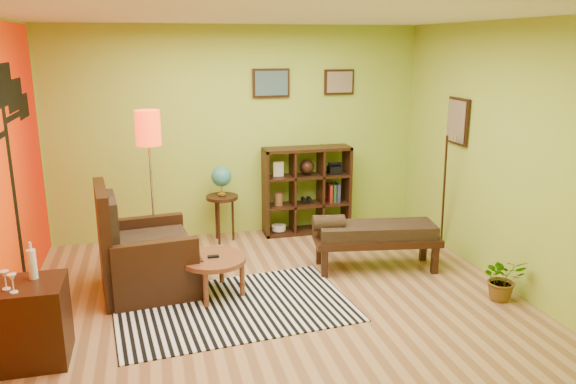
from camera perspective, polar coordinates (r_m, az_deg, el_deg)
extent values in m
plane|color=#AF7F51|center=(5.87, -1.26, -10.95)|extent=(5.00, 5.00, 0.00)
cube|color=#9BBE3A|center=(7.59, -5.08, 6.02)|extent=(5.00, 0.04, 2.80)
cube|color=#9BBE3A|center=(3.34, 7.19, -5.50)|extent=(5.00, 0.04, 2.80)
cube|color=#9BBE3A|center=(6.43, 21.01, 3.49)|extent=(0.04, 4.50, 2.80)
cube|color=white|center=(5.30, -1.43, 17.49)|extent=(5.00, 4.50, 0.04)
cube|color=black|center=(6.05, -25.94, -1.09)|extent=(0.01, 0.14, 2.10)
cube|color=black|center=(5.92, -27.08, 9.62)|extent=(0.01, 0.85, 0.40)
cube|color=black|center=(6.42, -25.99, 8.85)|extent=(0.01, 0.70, 0.32)
cube|color=black|center=(6.77, -25.26, 7.89)|extent=(0.01, 0.50, 0.26)
cube|color=black|center=(7.57, -1.73, 11.00)|extent=(0.50, 0.03, 0.38)
cube|color=#47696A|center=(7.55, -1.69, 10.99)|extent=(0.44, 0.01, 0.32)
cube|color=black|center=(7.83, 5.21, 11.07)|extent=(0.42, 0.03, 0.34)
cube|color=gray|center=(7.80, 5.27, 11.06)|extent=(0.36, 0.01, 0.28)
cube|color=black|center=(7.12, 16.90, 6.90)|extent=(0.03, 0.44, 0.56)
cube|color=gray|center=(7.11, 16.72, 6.90)|extent=(0.01, 0.38, 0.50)
cylinder|color=black|center=(7.22, 15.56, 0.05)|extent=(0.23, 0.34, 1.46)
cone|color=silver|center=(6.95, 16.59, 5.65)|extent=(0.08, 0.09, 0.16)
cube|color=white|center=(5.75, -5.53, -11.56)|extent=(2.44, 1.67, 0.01)
cylinder|color=brown|center=(5.90, -7.59, -6.82)|extent=(0.68, 0.68, 0.05)
cylinder|color=brown|center=(6.24, -6.78, -7.60)|extent=(0.05, 0.05, 0.37)
cylinder|color=brown|center=(6.06, -10.28, -8.45)|extent=(0.05, 0.05, 0.37)
cylinder|color=brown|center=(5.91, -4.68, -8.89)|extent=(0.05, 0.05, 0.37)
cylinder|color=brown|center=(5.71, -8.33, -9.85)|extent=(0.05, 0.05, 0.37)
cube|color=black|center=(5.89, -7.60, -6.51)|extent=(0.12, 0.05, 0.02)
cube|color=black|center=(6.21, -13.69, -7.75)|extent=(1.04, 1.02, 0.43)
cube|color=black|center=(6.05, -18.12, -4.90)|extent=(0.21, 0.92, 1.17)
cube|color=black|center=(5.76, -13.19, -8.16)|extent=(0.86, 0.21, 0.68)
cube|color=black|center=(6.57, -14.26, -5.32)|extent=(0.86, 0.21, 0.68)
cube|color=#E0A967|center=(6.11, -13.55, -5.22)|extent=(0.83, 0.81, 0.15)
cube|color=#E0A967|center=(5.99, -17.47, -2.90)|extent=(0.18, 0.69, 0.53)
cube|color=black|center=(5.17, -24.73, -11.96)|extent=(0.58, 0.53, 0.69)
cylinder|color=white|center=(5.07, -24.54, -6.69)|extent=(0.07, 0.07, 0.25)
cylinder|color=white|center=(5.01, -24.73, -5.04)|extent=(0.02, 0.02, 0.07)
cylinder|color=white|center=(4.98, -26.69, -8.79)|extent=(0.06, 0.06, 0.01)
cylinder|color=white|center=(4.96, -26.76, -8.26)|extent=(0.01, 0.01, 0.09)
cone|color=white|center=(4.94, -26.85, -7.51)|extent=(0.07, 0.07, 0.06)
cylinder|color=white|center=(4.89, -26.08, -9.13)|extent=(0.06, 0.06, 0.01)
cylinder|color=white|center=(4.88, -26.15, -8.59)|extent=(0.01, 0.01, 0.09)
cone|color=white|center=(4.85, -26.24, -7.83)|extent=(0.07, 0.07, 0.06)
cylinder|color=silver|center=(6.68, -13.15, -7.91)|extent=(0.28, 0.28, 0.03)
cylinder|color=silver|center=(6.41, -13.60, -0.87)|extent=(0.03, 0.03, 1.73)
cylinder|color=red|center=(6.24, -14.05, 6.34)|extent=(0.27, 0.27, 0.38)
cylinder|color=black|center=(7.40, -6.72, -0.54)|extent=(0.42, 0.42, 0.04)
cylinder|color=black|center=(7.51, -5.62, -2.78)|extent=(0.03, 0.03, 0.59)
cylinder|color=black|center=(7.59, -7.29, -2.63)|extent=(0.03, 0.03, 0.59)
cylinder|color=black|center=(7.37, -7.04, -3.16)|extent=(0.03, 0.03, 0.59)
cylinder|color=gold|center=(7.39, -6.73, -0.23)|extent=(0.10, 0.10, 0.02)
cylinder|color=gold|center=(7.38, -6.74, 0.24)|extent=(0.02, 0.02, 0.10)
sphere|color=#1470B2|center=(7.33, -6.79, 1.59)|extent=(0.26, 0.26, 0.26)
cube|color=black|center=(7.60, -2.30, -0.09)|extent=(0.04, 0.35, 1.20)
cube|color=black|center=(7.90, 5.96, 0.43)|extent=(0.04, 0.35, 1.20)
cube|color=black|center=(7.90, 1.88, -3.90)|extent=(1.20, 0.35, 0.04)
cube|color=black|center=(7.60, 1.95, 4.40)|extent=(1.20, 0.35, 0.04)
cube|color=black|center=(7.68, 0.48, 0.08)|extent=(0.03, 0.33, 1.12)
cube|color=black|center=(7.79, 3.33, 0.26)|extent=(0.03, 0.33, 1.12)
cube|color=black|center=(7.78, 1.90, -1.25)|extent=(1.12, 0.33, 0.03)
cube|color=black|center=(7.68, 1.93, 1.61)|extent=(1.12, 0.33, 0.03)
cylinder|color=beige|center=(7.78, -0.96, -3.64)|extent=(0.20, 0.20, 0.07)
sphere|color=black|center=(7.65, 1.94, 2.56)|extent=(0.20, 0.20, 0.20)
cube|color=black|center=(7.78, 4.77, 2.27)|extent=(0.18, 0.15, 0.10)
cylinder|color=black|center=(7.75, 1.62, -0.78)|extent=(0.06, 0.12, 0.06)
cylinder|color=black|center=(7.77, 2.19, -0.74)|extent=(0.06, 0.12, 0.06)
ellipsoid|color=#384C26|center=(7.99, 4.65, -3.13)|extent=(0.18, 0.18, 0.09)
cylinder|color=brown|center=(7.66, -0.97, -0.73)|extent=(0.12, 0.12, 0.18)
cube|color=beige|center=(7.56, -0.99, 2.33)|extent=(0.14, 0.03, 0.20)
cube|color=maroon|center=(7.84, 4.23, -0.11)|extent=(0.04, 0.18, 0.26)
cube|color=#1E4C1E|center=(7.86, 4.61, -0.08)|extent=(0.04, 0.18, 0.26)
cube|color=navy|center=(7.87, 4.99, -0.06)|extent=(0.04, 0.18, 0.26)
cube|color=black|center=(6.61, 8.98, -4.76)|extent=(1.50, 0.73, 0.08)
cube|color=#E0A967|center=(6.57, 9.02, -3.83)|extent=(1.39, 0.65, 0.14)
cylinder|color=#E0A967|center=(6.42, 4.15, -3.15)|extent=(0.38, 0.24, 0.19)
cube|color=black|center=(7.04, 13.57, -5.51)|extent=(0.08, 0.08, 0.32)
cube|color=black|center=(6.74, 3.20, -6.00)|extent=(0.08, 0.08, 0.32)
cube|color=black|center=(6.67, 14.69, -6.71)|extent=(0.08, 0.08, 0.32)
cube|color=black|center=(6.37, 3.73, -7.30)|extent=(0.08, 0.08, 0.32)
imported|color=#26661E|center=(6.22, 20.96, -8.63)|extent=(0.52, 0.55, 0.36)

